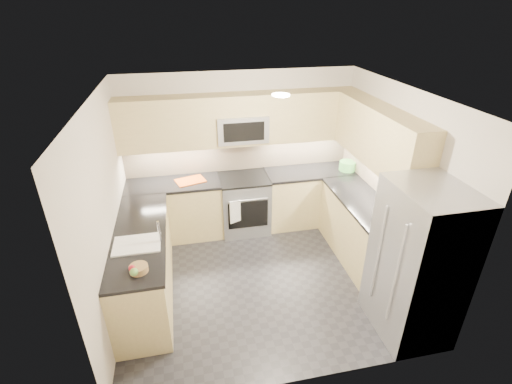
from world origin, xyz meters
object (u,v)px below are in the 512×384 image
at_px(refrigerator, 417,263).
at_px(cutting_board, 190,181).
at_px(microwave, 242,128).
at_px(fruit_basket, 139,269).
at_px(utensil_bowl, 347,166).
at_px(gas_range, 244,204).

height_order(refrigerator, cutting_board, refrigerator).
xyz_separation_m(microwave, refrigerator, (1.45, -2.55, -0.80)).
height_order(cutting_board, fruit_basket, fruit_basket).
distance_m(microwave, utensil_bowl, 1.83).
xyz_separation_m(microwave, utensil_bowl, (1.69, -0.20, -0.69)).
relative_size(gas_range, fruit_basket, 4.79).
bearing_deg(refrigerator, utensil_bowl, 84.19).
distance_m(microwave, cutting_board, 1.12).
bearing_deg(utensil_bowl, microwave, 173.24).
height_order(microwave, fruit_basket, microwave).
bearing_deg(refrigerator, fruit_basket, 171.71).
xyz_separation_m(cutting_board, fruit_basket, (-0.62, -2.03, 0.03)).
bearing_deg(gas_range, cutting_board, 177.85).
relative_size(microwave, refrigerator, 0.42).
distance_m(gas_range, refrigerator, 2.86).
xyz_separation_m(microwave, cutting_board, (-0.82, -0.09, -0.75)).
distance_m(microwave, refrigerator, 3.04).
xyz_separation_m(refrigerator, fruit_basket, (-2.90, 0.42, 0.07)).
bearing_deg(refrigerator, microwave, 119.62).
bearing_deg(cutting_board, utensil_bowl, -2.42).
relative_size(microwave, utensil_bowl, 2.92).
height_order(microwave, utensil_bowl, microwave).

